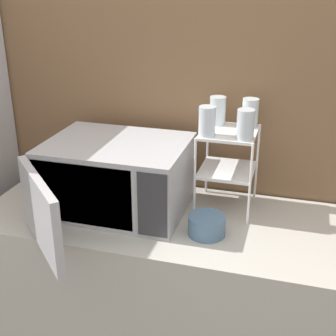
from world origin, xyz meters
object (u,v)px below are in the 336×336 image
(glass_front_left, at_px, (207,121))
(glass_front_right, at_px, (245,125))
(glass_back_left, at_px, (218,111))
(glass_back_right, at_px, (250,113))
(dish_rack, at_px, (228,153))
(bowl, at_px, (207,226))
(microwave, at_px, (114,177))

(glass_front_left, height_order, glass_front_right, same)
(glass_back_left, bearing_deg, glass_back_right, 2.24)
(dish_rack, distance_m, bowl, 0.33)
(microwave, relative_size, glass_back_left, 6.58)
(glass_back_left, bearing_deg, glass_front_left, -94.00)
(glass_front_left, distance_m, bowl, 0.41)
(glass_front_right, distance_m, bowl, 0.42)
(glass_back_right, distance_m, glass_front_right, 0.17)
(glass_front_left, bearing_deg, glass_back_left, 86.00)
(microwave, relative_size, bowl, 5.39)
(dish_rack, relative_size, glass_front_right, 2.90)
(dish_rack, height_order, glass_back_right, glass_back_right)
(dish_rack, xyz_separation_m, glass_back_right, (0.07, 0.09, 0.16))
(glass_back_right, bearing_deg, glass_front_left, -131.36)
(glass_front_left, xyz_separation_m, glass_back_right, (0.15, 0.17, 0.00))
(glass_front_right, xyz_separation_m, glass_back_left, (-0.14, 0.16, 0.00))
(glass_back_right, bearing_deg, glass_front_right, -89.05)
(glass_front_right, bearing_deg, microwave, -172.67)
(glass_front_right, relative_size, bowl, 0.82)
(glass_front_left, bearing_deg, microwave, -169.62)
(glass_back_right, bearing_deg, dish_rack, -129.44)
(dish_rack, bearing_deg, microwave, -161.63)
(glass_front_right, height_order, glass_back_left, same)
(dish_rack, xyz_separation_m, glass_back_left, (-0.07, 0.08, 0.16))
(glass_back_right, distance_m, glass_back_left, 0.14)
(glass_front_right, relative_size, glass_back_left, 1.00)
(glass_back_right, distance_m, bowl, 0.51)
(microwave, xyz_separation_m, dish_rack, (0.45, 0.15, 0.10))
(glass_back_left, distance_m, bowl, 0.50)
(glass_front_right, bearing_deg, dish_rack, 131.75)
(dish_rack, distance_m, glass_back_right, 0.19)
(glass_back_right, xyz_separation_m, glass_front_right, (0.00, -0.17, 0.00))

